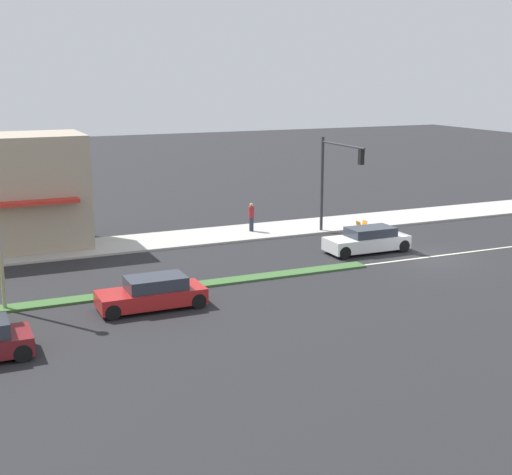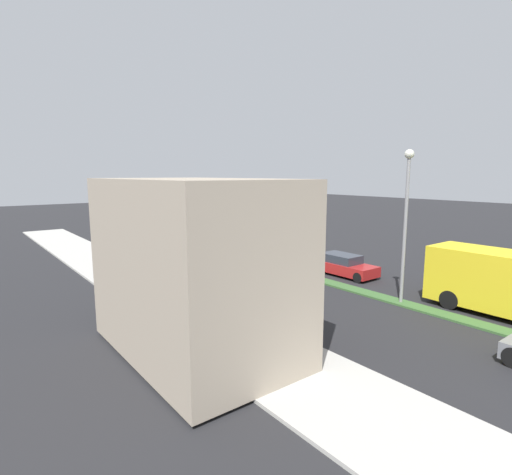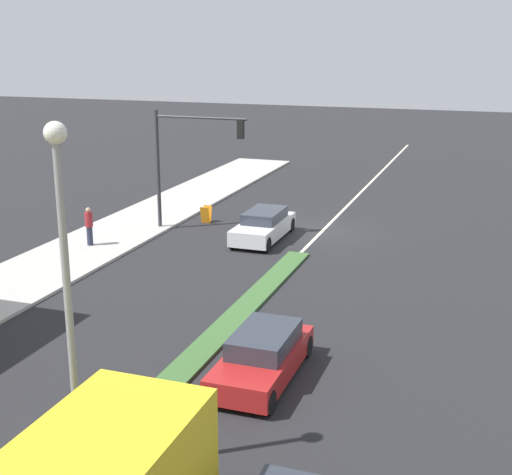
{
  "view_description": "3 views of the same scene",
  "coord_description": "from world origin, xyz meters",
  "px_view_note": "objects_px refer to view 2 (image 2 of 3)",
  "views": [
    {
      "loc": [
        -29.1,
        22.67,
        9.32
      ],
      "look_at": [
        0.18,
        9.66,
        1.92
      ],
      "focal_mm": 50.0,
      "sensor_mm": 36.0,
      "label": 1
    },
    {
      "loc": [
        17.26,
        31.4,
        6.32
      ],
      "look_at": [
        1.16,
        10.68,
        2.15
      ],
      "focal_mm": 28.0,
      "sensor_mm": 36.0,
      "label": 2
    },
    {
      "loc": [
        -7.89,
        32.08,
        8.96
      ],
      "look_at": [
        0.09,
        9.33,
        2.16
      ],
      "focal_mm": 50.0,
      "sensor_mm": 36.0,
      "label": 3
    }
  ],
  "objects_px": {
    "sedan_maroon": "(479,281)",
    "street_lamp": "(406,207)",
    "van_white": "(183,244)",
    "pedestrian": "(116,258)",
    "hatchback_red": "(343,265)",
    "warning_aframe_sign": "(131,248)",
    "delivery_truck": "(511,285)",
    "traffic_signal_main": "(134,207)"
  },
  "relations": [
    {
      "from": "sedan_maroon",
      "to": "street_lamp",
      "type": "bearing_deg",
      "value": -16.83
    },
    {
      "from": "van_white",
      "to": "pedestrian",
      "type": "bearing_deg",
      "value": 29.19
    },
    {
      "from": "sedan_maroon",
      "to": "hatchback_red",
      "type": "bearing_deg",
      "value": -68.28
    },
    {
      "from": "street_lamp",
      "to": "pedestrian",
      "type": "height_order",
      "value": "street_lamp"
    },
    {
      "from": "warning_aframe_sign",
      "to": "sedan_maroon",
      "type": "bearing_deg",
      "value": 116.31
    },
    {
      "from": "street_lamp",
      "to": "hatchback_red",
      "type": "bearing_deg",
      "value": -111.74
    },
    {
      "from": "pedestrian",
      "to": "delivery_truck",
      "type": "bearing_deg",
      "value": 120.78
    },
    {
      "from": "warning_aframe_sign",
      "to": "van_white",
      "type": "height_order",
      "value": "van_white"
    },
    {
      "from": "traffic_signal_main",
      "to": "hatchback_red",
      "type": "distance_m",
      "value": 15.96
    },
    {
      "from": "street_lamp",
      "to": "sedan_maroon",
      "type": "xyz_separation_m",
      "value": [
        -5.0,
        1.51,
        -4.15
      ]
    },
    {
      "from": "traffic_signal_main",
      "to": "sedan_maroon",
      "type": "bearing_deg",
      "value": 118.78
    },
    {
      "from": "pedestrian",
      "to": "sedan_maroon",
      "type": "height_order",
      "value": "pedestrian"
    },
    {
      "from": "warning_aframe_sign",
      "to": "hatchback_red",
      "type": "bearing_deg",
      "value": 118.34
    },
    {
      "from": "van_white",
      "to": "hatchback_red",
      "type": "relative_size",
      "value": 1.04
    },
    {
      "from": "hatchback_red",
      "to": "van_white",
      "type": "bearing_deg",
      "value": -71.37
    },
    {
      "from": "pedestrian",
      "to": "street_lamp",
      "type": "bearing_deg",
      "value": 121.29
    },
    {
      "from": "sedan_maroon",
      "to": "van_white",
      "type": "relative_size",
      "value": 0.9
    },
    {
      "from": "delivery_truck",
      "to": "sedan_maroon",
      "type": "bearing_deg",
      "value": -138.43
    },
    {
      "from": "sedan_maroon",
      "to": "hatchback_red",
      "type": "distance_m",
      "value": 7.57
    },
    {
      "from": "street_lamp",
      "to": "pedestrian",
      "type": "relative_size",
      "value": 4.34
    },
    {
      "from": "delivery_truck",
      "to": "hatchback_red",
      "type": "relative_size",
      "value": 1.74
    },
    {
      "from": "traffic_signal_main",
      "to": "van_white",
      "type": "xyz_separation_m",
      "value": [
        -3.92,
        0.17,
        -3.25
      ]
    },
    {
      "from": "traffic_signal_main",
      "to": "sedan_maroon",
      "type": "height_order",
      "value": "traffic_signal_main"
    },
    {
      "from": "street_lamp",
      "to": "warning_aframe_sign",
      "type": "relative_size",
      "value": 8.8
    },
    {
      "from": "pedestrian",
      "to": "warning_aframe_sign",
      "type": "relative_size",
      "value": 2.03
    },
    {
      "from": "pedestrian",
      "to": "van_white",
      "type": "xyz_separation_m",
      "value": [
        -6.78,
        -3.79,
        -0.37
      ]
    },
    {
      "from": "warning_aframe_sign",
      "to": "hatchback_red",
      "type": "distance_m",
      "value": 17.04
    },
    {
      "from": "delivery_truck",
      "to": "sedan_maroon",
      "type": "xyz_separation_m",
      "value": [
        -2.8,
        -2.48,
        -0.84
      ]
    },
    {
      "from": "delivery_truck",
      "to": "van_white",
      "type": "height_order",
      "value": "delivery_truck"
    },
    {
      "from": "pedestrian",
      "to": "van_white",
      "type": "height_order",
      "value": "pedestrian"
    },
    {
      "from": "pedestrian",
      "to": "delivery_truck",
      "type": "height_order",
      "value": "delivery_truck"
    },
    {
      "from": "warning_aframe_sign",
      "to": "street_lamp",
      "type": "bearing_deg",
      "value": 106.02
    },
    {
      "from": "pedestrian",
      "to": "warning_aframe_sign",
      "type": "distance_m",
      "value": 6.55
    },
    {
      "from": "street_lamp",
      "to": "hatchback_red",
      "type": "xyz_separation_m",
      "value": [
        -2.2,
        -5.52,
        -4.15
      ]
    },
    {
      "from": "traffic_signal_main",
      "to": "sedan_maroon",
      "type": "xyz_separation_m",
      "value": [
        -11.12,
        20.25,
        -3.27
      ]
    },
    {
      "from": "traffic_signal_main",
      "to": "delivery_truck",
      "type": "distance_m",
      "value": 24.33
    },
    {
      "from": "pedestrian",
      "to": "hatchback_red",
      "type": "distance_m",
      "value": 14.52
    },
    {
      "from": "traffic_signal_main",
      "to": "street_lamp",
      "type": "distance_m",
      "value": 19.73
    },
    {
      "from": "street_lamp",
      "to": "sedan_maroon",
      "type": "distance_m",
      "value": 6.67
    },
    {
      "from": "pedestrian",
      "to": "warning_aframe_sign",
      "type": "height_order",
      "value": "pedestrian"
    },
    {
      "from": "street_lamp",
      "to": "hatchback_red",
      "type": "relative_size",
      "value": 1.71
    },
    {
      "from": "warning_aframe_sign",
      "to": "delivery_truck",
      "type": "bearing_deg",
      "value": 108.26
    }
  ]
}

